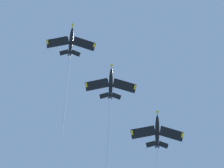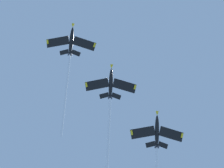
{
  "view_description": "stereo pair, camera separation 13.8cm",
  "coord_description": "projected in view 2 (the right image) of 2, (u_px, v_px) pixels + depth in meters",
  "views": [
    {
      "loc": [
        -7.12,
        -8.86,
        1.54
      ],
      "look_at": [
        15.96,
        -13.49,
        116.37
      ],
      "focal_mm": 48.74,
      "sensor_mm": 36.0,
      "label": 1
    },
    {
      "loc": [
        -7.09,
        -8.72,
        1.54
      ],
      "look_at": [
        15.96,
        -13.49,
        116.37
      ],
      "focal_mm": 48.74,
      "sensor_mm": 36.0,
      "label": 2
    }
  ],
  "objects": [
    {
      "name": "jet_second",
      "position": [
        110.0,
        108.0,
        114.73
      ],
      "size": [
        42.36,
        19.89,
        22.15
      ],
      "color": "black"
    },
    {
      "name": "jet_lead",
      "position": [
        69.0,
        58.0,
        119.41
      ],
      "size": [
        40.77,
        19.95,
        21.91
      ],
      "color": "black"
    },
    {
      "name": "jet_third",
      "position": [
        157.0,
        156.0,
        110.52
      ],
      "size": [
        44.47,
        19.92,
        24.4
      ],
      "color": "black"
    }
  ]
}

